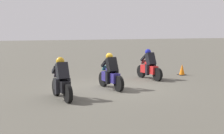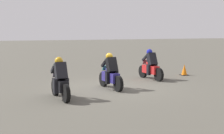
% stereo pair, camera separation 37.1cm
% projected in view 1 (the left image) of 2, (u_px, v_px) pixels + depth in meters
% --- Properties ---
extents(ground_plane, '(120.00, 120.00, 0.00)m').
position_uv_depth(ground_plane, '(112.00, 88.00, 14.49)').
color(ground_plane, '#524F45').
extents(rider_lane_a, '(2.04, 0.58, 1.51)m').
position_uv_depth(rider_lane_a, '(149.00, 67.00, 16.82)').
color(rider_lane_a, black).
rests_on(rider_lane_a, ground_plane).
extents(rider_lane_b, '(2.04, 0.57, 1.51)m').
position_uv_depth(rider_lane_b, '(111.00, 74.00, 14.12)').
color(rider_lane_b, black).
rests_on(rider_lane_b, ground_plane).
extents(rider_lane_c, '(2.04, 0.55, 1.51)m').
position_uv_depth(rider_lane_c, '(62.00, 82.00, 12.05)').
color(rider_lane_c, black).
rests_on(rider_lane_c, ground_plane).
extents(traffic_cone, '(0.40, 0.40, 0.60)m').
position_uv_depth(traffic_cone, '(182.00, 70.00, 18.39)').
color(traffic_cone, black).
rests_on(traffic_cone, ground_plane).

